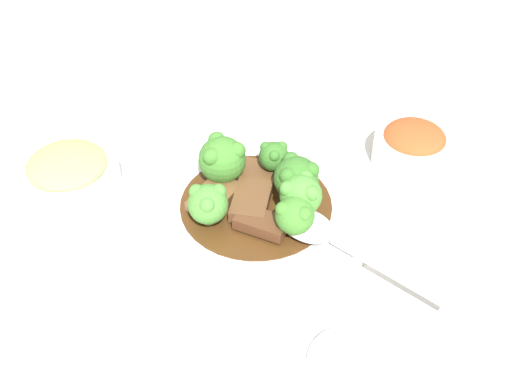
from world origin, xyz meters
name	(u,v)px	position (x,y,z in m)	size (l,w,h in m)	color
ground_plane	(256,214)	(0.00, 0.00, 0.00)	(4.00, 4.00, 0.00)	silver
main_plate	(256,208)	(0.00, 0.00, 0.01)	(0.28, 0.28, 0.02)	white
beef_strip_0	(251,201)	(0.01, 0.00, 0.03)	(0.07, 0.06, 0.01)	brown
beef_strip_1	(262,223)	(0.03, 0.03, 0.03)	(0.04, 0.06, 0.01)	#56331E
beef_strip_2	(214,197)	(0.03, -0.04, 0.02)	(0.07, 0.05, 0.01)	brown
beef_strip_3	(251,172)	(-0.03, -0.03, 0.02)	(0.06, 0.07, 0.01)	brown
broccoli_floret_0	(296,177)	(-0.03, 0.03, 0.05)	(0.05, 0.05, 0.06)	#7FA84C
broccoli_floret_1	(274,156)	(-0.05, -0.01, 0.05)	(0.03, 0.03, 0.04)	#7FA84C
broccoli_floret_2	(301,194)	(-0.01, 0.05, 0.05)	(0.05, 0.05, 0.05)	#7FA84C
broccoli_floret_3	(222,158)	(-0.01, -0.06, 0.05)	(0.05, 0.05, 0.06)	#7FA84C
broccoli_floret_4	(208,203)	(0.06, -0.02, 0.05)	(0.04, 0.04, 0.05)	#8EB756
broccoli_floret_5	(295,215)	(0.01, 0.06, 0.05)	(0.04, 0.04, 0.05)	#7FA84C
serving_spoon	(316,232)	(0.00, 0.08, 0.03)	(0.05, 0.21, 0.01)	silver
side_bowl_kimchi	(413,146)	(-0.19, 0.09, 0.03)	(0.10, 0.10, 0.05)	white
side_bowl_appetizer	(69,173)	(0.10, -0.20, 0.02)	(0.12, 0.12, 0.05)	white
sauce_dish	(351,364)	(0.10, 0.20, 0.01)	(0.08, 0.08, 0.01)	white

